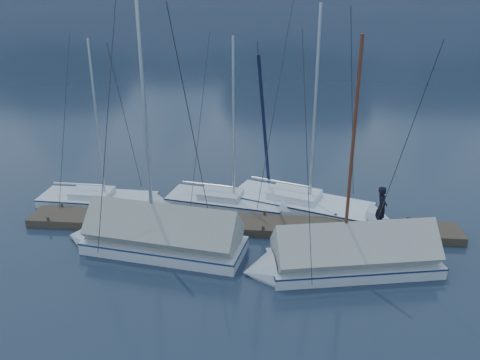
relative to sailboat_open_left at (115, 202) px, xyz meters
The scene contains 9 objects.
ground 7.16m from the sailboat_open_left, 32.82° to the right, with size 1000.00×1000.00×0.00m, color #152030.
dock 6.31m from the sailboat_open_left, 17.36° to the right, with size 18.00×1.50×0.54m.
mooring_posts 5.83m from the sailboat_open_left, 18.83° to the right, with size 15.12×1.52×0.35m.
sailboat_open_left is the anchor object (origin of this frame).
sailboat_open_mid 5.98m from the sailboat_open_left, ahead, with size 6.56×3.07×8.38m.
sailboat_open_right 9.47m from the sailboat_open_left, ahead, with size 7.66×4.54×9.79m.
sailboat_covered_near 10.94m from the sailboat_open_left, 25.74° to the right, with size 7.33×3.56×9.16m.
sailboat_covered_far 4.79m from the sailboat_open_left, 55.07° to the right, with size 7.48×3.44×10.13m.
person 11.93m from the sailboat_open_left, ahead, with size 0.65×0.43×1.79m, color black.
Camera 1 is at (1.74, -16.92, 9.86)m, focal length 38.00 mm.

